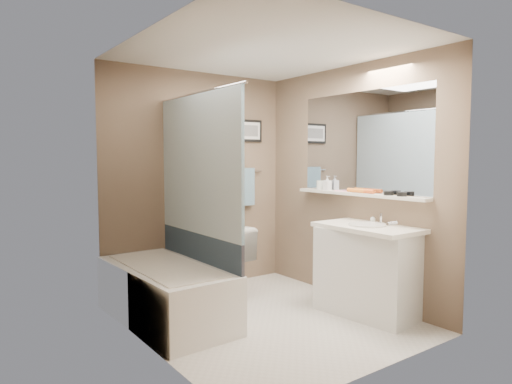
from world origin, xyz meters
TOP-DOWN VIEW (x-y plane):
  - ground at (0.00, 0.00)m, footprint 2.50×2.50m
  - ceiling at (0.00, 0.00)m, footprint 2.20×2.50m
  - wall_back at (0.00, 1.23)m, footprint 2.20×0.04m
  - wall_front at (0.00, -1.23)m, footprint 2.20×0.04m
  - wall_left at (-1.08, 0.00)m, footprint 0.04×2.50m
  - wall_right at (1.08, 0.00)m, footprint 0.04×2.50m
  - tile_surround at (-1.09, 0.50)m, footprint 0.02×1.55m
  - curtain_rod at (-0.40, 0.50)m, footprint 0.02×1.55m
  - curtain_upper at (-0.40, 0.50)m, footprint 0.03×1.45m
  - curtain_lower at (-0.40, 0.50)m, footprint 0.03×1.45m
  - mirror at (1.09, -0.15)m, footprint 0.02×1.60m
  - shelf at (1.04, -0.15)m, footprint 0.12×1.60m
  - towel_bar at (0.55, 1.22)m, footprint 0.60×0.02m
  - towel at (0.55, 1.20)m, footprint 0.34×0.05m
  - art_frame at (0.55, 1.23)m, footprint 0.62×0.02m
  - art_mat at (0.55, 1.22)m, footprint 0.56×0.00m
  - art_image at (0.55, 1.22)m, footprint 0.50×0.00m
  - door at (0.55, -1.24)m, footprint 0.80×0.02m
  - door_handle at (0.22, -1.19)m, footprint 0.10×0.02m
  - bathtub at (-0.75, 0.49)m, footprint 0.76×1.53m
  - tub_rim at (-0.75, 0.49)m, footprint 0.56×1.36m
  - toilet at (0.04, 0.85)m, footprint 0.49×0.78m
  - vanity at (0.85, -0.45)m, footprint 0.60×0.95m
  - countertop at (0.84, -0.45)m, footprint 0.54×0.96m
  - sink_basin at (0.83, -0.45)m, footprint 0.34×0.34m
  - faucet_spout at (1.03, -0.45)m, footprint 0.02×0.02m
  - faucet_knob at (1.03, -0.35)m, footprint 0.05×0.05m
  - candle_bowl_near at (1.04, -0.67)m, footprint 0.09×0.09m
  - candle_bowl_far at (1.04, -0.52)m, footprint 0.09×0.09m
  - hair_brush_front at (1.04, -0.25)m, footprint 0.04×0.22m
  - hair_brush_back at (1.04, -0.13)m, footprint 0.04×0.22m
  - pink_comb at (1.04, 0.07)m, footprint 0.04×0.16m
  - glass_jar at (1.04, 0.38)m, footprint 0.08×0.08m
  - soap_bottle at (1.04, 0.28)m, footprint 0.08×0.08m

SIDE VIEW (x-z plane):
  - ground at x=0.00m, z-range 0.00..0.00m
  - bathtub at x=-0.75m, z-range 0.00..0.50m
  - toilet at x=0.04m, z-range 0.00..0.75m
  - vanity at x=0.85m, z-range 0.00..0.80m
  - tub_rim at x=-0.75m, z-range 0.49..0.51m
  - curtain_lower at x=-0.40m, z-range 0.40..0.76m
  - countertop at x=0.84m, z-range 0.80..0.84m
  - sink_basin at x=0.83m, z-range 0.84..0.86m
  - faucet_knob at x=1.03m, z-range 0.84..0.90m
  - faucet_spout at x=1.03m, z-range 0.84..0.94m
  - tile_surround at x=-1.09m, z-range 0.00..2.00m
  - door at x=0.55m, z-range 0.00..2.00m
  - door_handle at x=0.22m, z-range 0.99..1.01m
  - shelf at x=1.04m, z-range 1.09..1.11m
  - pink_comb at x=1.04m, z-range 1.11..1.12m
  - towel at x=0.55m, z-range 0.90..1.34m
  - candle_bowl_near at x=1.04m, z-range 1.11..1.16m
  - candle_bowl_far at x=1.04m, z-range 1.11..1.16m
  - hair_brush_front at x=1.04m, z-range 1.12..1.16m
  - hair_brush_back at x=1.04m, z-range 1.12..1.16m
  - glass_jar at x=1.04m, z-range 1.11..1.22m
  - soap_bottle at x=1.04m, z-range 1.11..1.27m
  - wall_back at x=0.00m, z-range 0.00..2.40m
  - wall_front at x=0.00m, z-range 0.00..2.40m
  - wall_left at x=-1.08m, z-range 0.00..2.40m
  - wall_right at x=1.08m, z-range 0.00..2.40m
  - towel_bar at x=0.55m, z-range 1.29..1.31m
  - curtain_upper at x=-0.40m, z-range 0.76..2.04m
  - mirror at x=1.09m, z-range 1.12..2.12m
  - art_frame at x=0.55m, z-range 1.65..1.91m
  - art_mat at x=0.55m, z-range 1.68..1.88m
  - art_image at x=0.55m, z-range 1.72..1.84m
  - curtain_rod at x=-0.40m, z-range 2.04..2.06m
  - ceiling at x=0.00m, z-range 2.36..2.40m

